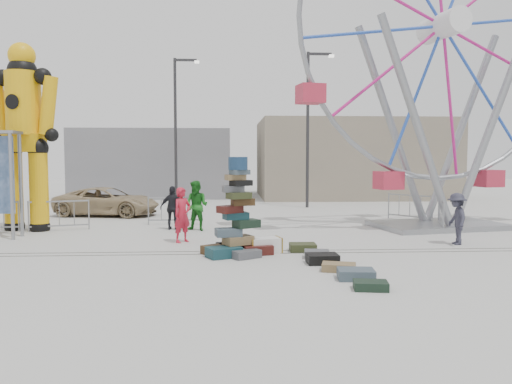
{
  "coord_description": "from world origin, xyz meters",
  "views": [
    {
      "loc": [
        -1.11,
        -12.75,
        2.62
      ],
      "look_at": [
        -0.33,
        1.39,
        1.63
      ],
      "focal_mm": 35.0,
      "sensor_mm": 36.0,
      "label": 1
    }
  ],
  "objects": [
    {
      "name": "pedestrian_black",
      "position": [
        -3.12,
        5.32,
        0.79
      ],
      "size": [
        0.94,
        0.42,
        1.57
      ],
      "primitive_type": "imported",
      "rotation": [
        0.0,
        0.0,
        3.1
      ],
      "color": "black",
      "rests_on": "ground"
    },
    {
      "name": "row_case_1",
      "position": [
        1.18,
        -0.06,
        0.1
      ],
      "size": [
        0.7,
        0.58,
        0.2
      ],
      "primitive_type": "cube",
      "rotation": [
        0.0,
        0.0,
        -0.13
      ],
      "color": "#54565C",
      "rests_on": "ground"
    },
    {
      "name": "row_case_0",
      "position": [
        0.95,
        0.91,
        0.11
      ],
      "size": [
        0.74,
        0.57,
        0.22
      ],
      "primitive_type": "cube",
      "rotation": [
        0.0,
        0.0,
        -0.02
      ],
      "color": "#333A1D",
      "rests_on": "ground"
    },
    {
      "name": "pedestrian_red",
      "position": [
        -2.53,
        2.56,
        0.85
      ],
      "size": [
        0.73,
        0.72,
        1.69
      ],
      "primitive_type": "imported",
      "rotation": [
        0.0,
        0.0,
        0.77
      ],
      "color": "red",
      "rests_on": "ground"
    },
    {
      "name": "row_case_3",
      "position": [
        1.42,
        -1.57,
        0.09
      ],
      "size": [
        0.86,
        0.65,
        0.18
      ],
      "primitive_type": "cube",
      "rotation": [
        0.0,
        0.0,
        -0.26
      ],
      "color": "olive",
      "rests_on": "ground"
    },
    {
      "name": "row_case_5",
      "position": [
        1.69,
        -3.2,
        0.09
      ],
      "size": [
        0.73,
        0.55,
        0.17
      ],
      "primitive_type": "cube",
      "rotation": [
        0.0,
        0.0,
        -0.16
      ],
      "color": "black",
      "rests_on": "ground"
    },
    {
      "name": "ground",
      "position": [
        0.0,
        0.0,
        0.0
      ],
      "size": [
        90.0,
        90.0,
        0.0
      ],
      "primitive_type": "plane",
      "color": "#9E9E99",
      "rests_on": "ground"
    },
    {
      "name": "barricade_dummy_c",
      "position": [
        -3.21,
        6.65,
        0.55
      ],
      "size": [
        2.0,
        0.12,
        1.1
      ],
      "primitive_type": null,
      "rotation": [
        0.0,
        0.0,
        0.01
      ],
      "color": "gray",
      "rests_on": "ground"
    },
    {
      "name": "pedestrian_green",
      "position": [
        -2.24,
        5.0,
        0.89
      ],
      "size": [
        1.07,
        0.98,
        1.78
      ],
      "primitive_type": "imported",
      "rotation": [
        0.0,
        0.0,
        -0.44
      ],
      "color": "#1A681B",
      "rests_on": "ground"
    },
    {
      "name": "barricade_dummy_b",
      "position": [
        -7.13,
        5.24,
        0.55
      ],
      "size": [
        1.94,
        0.7,
        1.1
      ],
      "primitive_type": null,
      "rotation": [
        0.0,
        0.0,
        0.31
      ],
      "color": "gray",
      "rests_on": "ground"
    },
    {
      "name": "ferris_wheel",
      "position": [
        6.68,
        5.26,
        6.41
      ],
      "size": [
        11.04,
        3.62,
        13.03
      ],
      "rotation": [
        0.0,
        0.0,
        0.2
      ],
      "color": "gray",
      "rests_on": "ground"
    },
    {
      "name": "suitcase_tower",
      "position": [
        -0.88,
        0.54,
        0.73
      ],
      "size": [
        2.0,
        1.74,
        2.62
      ],
      "rotation": [
        0.0,
        0.0,
        0.39
      ],
      "color": "#184048",
      "rests_on": "ground"
    },
    {
      "name": "barricade_wheel_front",
      "position": [
        6.58,
        4.78,
        0.55
      ],
      "size": [
        0.74,
        1.93,
        1.1
      ],
      "primitive_type": null,
      "rotation": [
        0.0,
        0.0,
        1.24
      ],
      "color": "gray",
      "rests_on": "ground"
    },
    {
      "name": "pedestrian_grey",
      "position": [
        5.72,
        1.72,
        0.78
      ],
      "size": [
        0.67,
        1.05,
        1.55
      ],
      "primitive_type": "imported",
      "rotation": [
        0.0,
        0.0,
        -1.66
      ],
      "color": "#2A2A39",
      "rests_on": "ground"
    },
    {
      "name": "lamp_post_right",
      "position": [
        3.09,
        13.0,
        4.48
      ],
      "size": [
        1.41,
        0.25,
        8.0
      ],
      "color": "#2D2D30",
      "rests_on": "ground"
    },
    {
      "name": "lamp_post_left",
      "position": [
        -3.91,
        15.0,
        4.48
      ],
      "size": [
        1.41,
        0.25,
        8.0
      ],
      "color": "#2D2D30",
      "rests_on": "ground"
    },
    {
      "name": "track_line_near",
      "position": [
        0.0,
        0.6,
        0.0
      ],
      "size": [
        40.0,
        0.04,
        0.01
      ],
      "primitive_type": "cube",
      "color": "#47443F",
      "rests_on": "ground"
    },
    {
      "name": "building_left",
      "position": [
        -6.0,
        22.0,
        2.2
      ],
      "size": [
        10.0,
        8.0,
        4.4
      ],
      "primitive_type": "cube",
      "color": "gray",
      "rests_on": "ground"
    },
    {
      "name": "track_line_far",
      "position": [
        0.0,
        1.0,
        0.0
      ],
      "size": [
        40.0,
        0.04,
        0.01
      ],
      "primitive_type": "cube",
      "color": "#47443F",
      "rests_on": "ground"
    },
    {
      "name": "row_case_4",
      "position": [
        1.61,
        -2.35,
        0.11
      ],
      "size": [
        0.84,
        0.65,
        0.22
      ],
      "primitive_type": "cube",
      "rotation": [
        0.0,
        0.0,
        -0.12
      ],
      "color": "#435561",
      "rests_on": "ground"
    },
    {
      "name": "barricade_wheel_back",
      "position": [
        6.37,
        7.35,
        0.55
      ],
      "size": [
        1.35,
        1.61,
        1.1
      ],
      "primitive_type": null,
      "rotation": [
        0.0,
        0.0,
        -0.88
      ],
      "color": "gray",
      "rests_on": "ground"
    },
    {
      "name": "steamer_trunk",
      "position": [
        -0.13,
        0.73,
        0.2
      ],
      "size": [
        0.98,
        0.72,
        0.41
      ],
      "primitive_type": "cube",
      "rotation": [
        0.0,
        0.0,
        0.27
      ],
      "color": "silver",
      "rests_on": "ground"
    },
    {
      "name": "row_case_2",
      "position": [
        1.2,
        -0.75,
        0.12
      ],
      "size": [
        0.78,
        0.57,
        0.25
      ],
      "primitive_type": "cube",
      "rotation": [
        0.0,
        0.0,
        0.03
      ],
      "color": "black",
      "rests_on": "ground"
    },
    {
      "name": "building_right",
      "position": [
        7.0,
        20.0,
        2.5
      ],
      "size": [
        12.0,
        8.0,
        5.0
      ],
      "primitive_type": "cube",
      "color": "gray",
      "rests_on": "ground"
    },
    {
      "name": "crash_test_dummy",
      "position": [
        -8.3,
        5.36,
        3.59
      ],
      "size": [
        2.72,
        1.19,
        6.82
      ],
      "rotation": [
        0.0,
        0.0,
        -0.24
      ],
      "color": "black",
      "rests_on": "ground"
    },
    {
      "name": "parked_suv",
      "position": [
        -6.53,
        9.82,
        0.63
      ],
      "size": [
        4.89,
        2.96,
        1.27
      ],
      "primitive_type": "imported",
      "rotation": [
        0.0,
        0.0,
        1.37
      ],
      "color": "#9E8966",
      "rests_on": "ground"
    }
  ]
}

